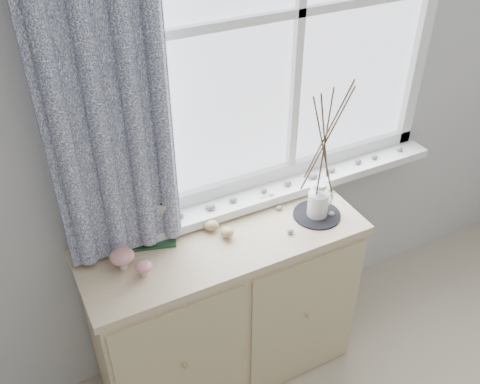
{
  "coord_description": "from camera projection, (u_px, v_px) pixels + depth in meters",
  "views": [
    {
      "loc": [
        -0.85,
        0.24,
        2.29
      ],
      "look_at": [
        -0.1,
        1.7,
        1.1
      ],
      "focal_mm": 40.0,
      "sensor_mm": 36.0,
      "label": 1
    }
  ],
  "objects": [
    {
      "name": "sideboard",
      "position": [
        226.0,
        309.0,
        2.45
      ],
      "size": [
        1.2,
        0.45,
        0.85
      ],
      "color": "beige",
      "rests_on": "ground"
    },
    {
      "name": "botanical_book",
      "position": [
        143.0,
        227.0,
        2.09
      ],
      "size": [
        0.32,
        0.21,
        0.21
      ],
      "primitive_type": null,
      "rotation": [
        0.0,
        0.0,
        -0.29
      ],
      "color": "#1C3A23",
      "rests_on": "sideboard"
    },
    {
      "name": "toadstool_cluster",
      "position": [
        128.0,
        260.0,
        2.02
      ],
      "size": [
        0.14,
        0.15,
        0.09
      ],
      "color": "beige",
      "rests_on": "sideboard"
    },
    {
      "name": "wooden_eggs",
      "position": [
        219.0,
        229.0,
        2.21
      ],
      "size": [
        0.09,
        0.11,
        0.07
      ],
      "color": "tan",
      "rests_on": "sideboard"
    },
    {
      "name": "songbird_figurine",
      "position": [
        263.0,
        200.0,
        2.36
      ],
      "size": [
        0.12,
        0.07,
        0.06
      ],
      "primitive_type": null,
      "rotation": [
        0.0,
        0.0,
        -0.13
      ],
      "color": "white",
      "rests_on": "sideboard"
    },
    {
      "name": "crocheted_doily",
      "position": [
        317.0,
        215.0,
        2.32
      ],
      "size": [
        0.21,
        0.21,
        0.01
      ],
      "primitive_type": "cylinder",
      "color": "black",
      "rests_on": "sideboard"
    },
    {
      "name": "twig_pitcher",
      "position": [
        325.0,
        138.0,
        2.09
      ],
      "size": [
        0.3,
        0.3,
        0.68
      ],
      "rotation": [
        0.0,
        0.0,
        0.3
      ],
      "color": "silver",
      "rests_on": "crocheted_doily"
    },
    {
      "name": "sideboard_pebbles",
      "position": [
        288.0,
        216.0,
        2.3
      ],
      "size": [
        0.33,
        0.23,
        0.02
      ],
      "color": "gray",
      "rests_on": "sideboard"
    }
  ]
}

